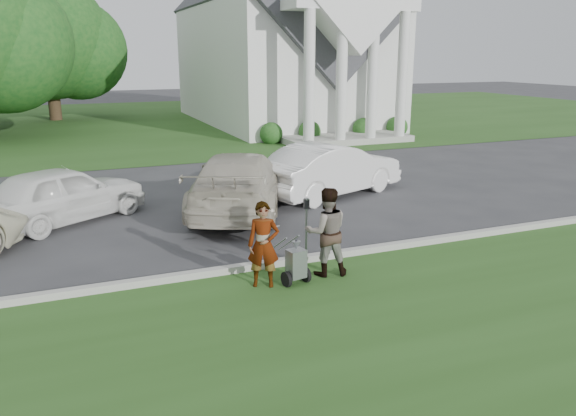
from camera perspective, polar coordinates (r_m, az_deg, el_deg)
ground at (r=10.88m, az=-0.06°, el=-6.94°), size 120.00×120.00×0.00m
grass_strip at (r=8.45m, az=7.80°, el=-14.05°), size 80.00×7.00×0.01m
church_lawn at (r=36.76m, az=-16.18°, el=8.36°), size 80.00×30.00×0.01m
curb at (r=11.33m, az=-1.11°, el=-5.61°), size 80.00×0.18×0.15m
church at (r=34.91m, az=-0.57°, el=18.37°), size 9.19×19.00×24.10m
tree_back at (r=39.33m, az=-23.22°, el=15.08°), size 9.61×7.60×8.89m
striping_cart at (r=10.38m, az=0.80°, el=-5.75°), size 0.58×1.04×0.91m
person_left at (r=10.17m, az=-2.51°, el=-3.82°), size 0.68×0.58×1.59m
person_right at (r=10.69m, az=3.93°, el=-2.49°), size 0.95×0.81×1.72m
parking_meter_near at (r=10.94m, az=1.86°, el=-1.73°), size 0.11×0.09×1.45m
car_b at (r=15.19m, az=-21.94°, el=1.32°), size 4.55×3.77×1.46m
car_c at (r=15.15m, az=-4.97°, el=2.64°), size 4.37×5.97×1.61m
car_d at (r=16.91m, az=4.36°, el=3.95°), size 5.07×3.22×1.58m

